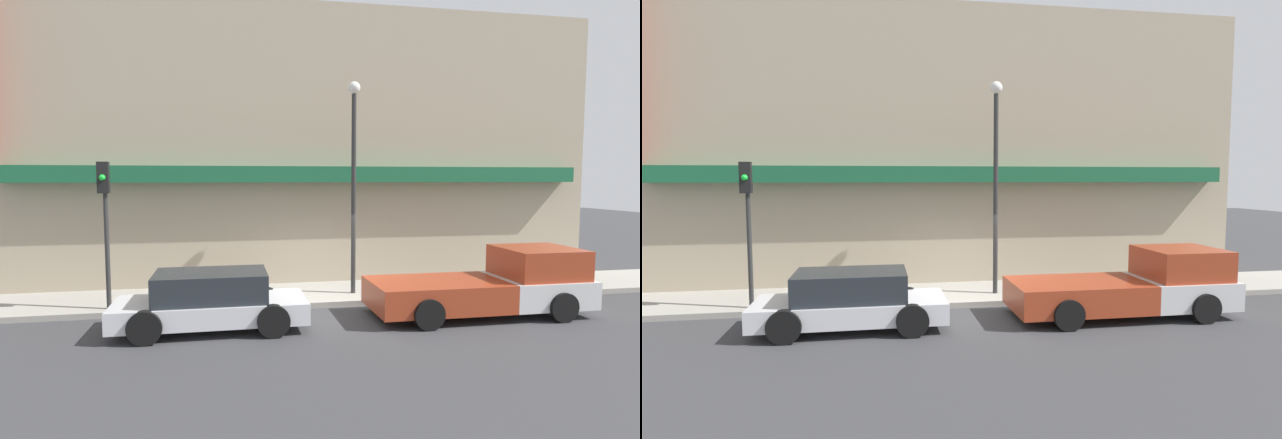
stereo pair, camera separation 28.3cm
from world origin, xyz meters
TOP-DOWN VIEW (x-y plane):
  - ground_plane at (0.00, 0.00)m, footprint 80.00×80.00m
  - sidewalk at (0.00, 1.36)m, footprint 36.00×2.73m
  - building at (-0.01, 4.21)m, footprint 19.80×3.80m
  - pickup_truck at (4.11, -1.41)m, footprint 5.70×2.26m
  - parked_car at (-3.10, -1.41)m, footprint 4.45×1.99m
  - fire_hydrant at (-3.67, 0.76)m, footprint 0.22×0.22m
  - street_lamp at (0.96, 0.97)m, footprint 0.36×0.36m
  - traffic_light at (-5.77, 0.32)m, footprint 0.28×0.42m

SIDE VIEW (x-z plane):
  - ground_plane at x=0.00m, z-range 0.00..0.00m
  - sidewalk at x=0.00m, z-range 0.00..0.16m
  - fire_hydrant at x=-3.67m, z-range 0.16..0.81m
  - parked_car at x=-3.10m, z-range 0.00..1.37m
  - pickup_truck at x=4.11m, z-range -0.10..1.63m
  - traffic_light at x=-5.77m, z-range 0.87..4.69m
  - street_lamp at x=0.96m, z-range 0.87..7.06m
  - building at x=-0.01m, z-range -0.12..9.27m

